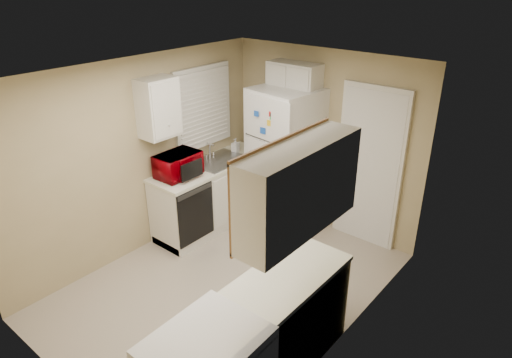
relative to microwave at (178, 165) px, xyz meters
The scene contains 18 objects.
floor 1.60m from the microwave, 17.68° to the right, with size 3.80×3.80×0.00m, color beige.
ceiling 1.81m from the microwave, 17.68° to the right, with size 3.80×3.80×0.00m, color white.
wall_left 0.47m from the microwave, 124.30° to the right, with size 3.80×3.80×0.00m, color tan.
wall_right 2.58m from the microwave, ahead, with size 3.80×3.80×0.00m, color tan.
wall_back 1.92m from the microwave, 53.13° to the left, with size 2.80×2.80×0.00m, color tan.
wall_front 2.55m from the microwave, 63.10° to the right, with size 2.80×2.80×0.00m, color tan.
left_counter 0.80m from the microwave, 84.65° to the left, with size 0.60×1.80×0.90m, color silver.
dishwasher 0.66m from the microwave, 11.06° to the right, with size 0.03×0.58×0.72m, color black.
sink 0.71m from the microwave, 85.82° to the left, with size 0.54×0.74×0.16m, color gray.
microwave is the anchor object (origin of this frame).
soap_bottle 1.07m from the microwave, 90.00° to the left, with size 0.09×0.09×0.20m, color silver.
window_blinds 0.90m from the microwave, 107.08° to the left, with size 0.10×0.98×1.08m, color silver.
upper_cabinet_left 0.77m from the microwave, 124.32° to the right, with size 0.30×0.45×0.70m, color silver.
refrigerator 1.43m from the microwave, 57.59° to the left, with size 0.79×0.76×1.91m, color white.
cabinet_over_fridge 1.84m from the microwave, 61.54° to the left, with size 0.70×0.30×0.40m, color silver.
interior_door 2.38m from the microwave, 38.91° to the left, with size 0.86×0.06×2.08m, color white.
right_counter 2.60m from the microwave, 27.40° to the right, with size 0.60×2.00×0.90m, color silver.
upper_cabinet_right 2.66m from the microwave, 19.85° to the right, with size 0.30×1.20×0.70m, color silver.
Camera 1 is at (2.92, -3.04, 3.29)m, focal length 32.00 mm.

